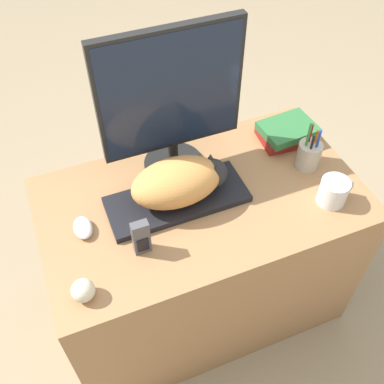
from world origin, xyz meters
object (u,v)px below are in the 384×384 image
object	(u,v)px
keyboard	(177,199)
cat	(181,181)
coffee_mug	(334,191)
pen_cup	(309,155)
computer_mouse	(83,228)
phone	(141,238)
book_stack	(287,132)
monitor	(171,99)
baseball	(83,290)

from	to	relation	value
keyboard	cat	size ratio (longest dim) A/B	1.44
coffee_mug	pen_cup	xyz separation A→B (m)	(0.01, 0.18, 0.01)
computer_mouse	pen_cup	distance (m)	0.82
phone	book_stack	bearing A→B (deg)	23.07
monitor	baseball	world-z (taller)	monitor
pen_cup	monitor	bearing A→B (deg)	157.70
keyboard	phone	bearing A→B (deg)	-139.52
computer_mouse	pen_cup	bearing A→B (deg)	-0.78
keyboard	computer_mouse	world-z (taller)	computer_mouse
cat	computer_mouse	distance (m)	0.35
cat	phone	bearing A→B (deg)	-141.81
coffee_mug	phone	xyz separation A→B (m)	(-0.65, 0.05, 0.02)
book_stack	coffee_mug	bearing A→B (deg)	-92.38
cat	monitor	bearing A→B (deg)	77.73
keyboard	book_stack	world-z (taller)	book_stack
coffee_mug	book_stack	size ratio (longest dim) A/B	0.61
cat	monitor	size ratio (longest dim) A/B	0.61
computer_mouse	book_stack	size ratio (longest dim) A/B	0.45
baseball	phone	bearing A→B (deg)	24.44
book_stack	cat	bearing A→B (deg)	-163.82
cat	book_stack	size ratio (longest dim) A/B	1.57
cat	phone	world-z (taller)	cat
pen_cup	cat	bearing A→B (deg)	178.39
pen_cup	coffee_mug	bearing A→B (deg)	-93.60
phone	book_stack	distance (m)	0.73
book_stack	phone	bearing A→B (deg)	-156.93
cat	computer_mouse	bearing A→B (deg)	-179.58
computer_mouse	pen_cup	xyz separation A→B (m)	(0.82, -0.01, 0.04)
keyboard	coffee_mug	size ratio (longest dim) A/B	3.70
phone	monitor	bearing A→B (deg)	54.95
cat	baseball	size ratio (longest dim) A/B	4.79
keyboard	pen_cup	bearing A→B (deg)	-1.57
keyboard	cat	xyz separation A→B (m)	(0.01, 0.00, 0.08)
monitor	pen_cup	size ratio (longest dim) A/B	2.72
coffee_mug	monitor	bearing A→B (deg)	140.39
keyboard	cat	distance (m)	0.09
keyboard	coffee_mug	xyz separation A→B (m)	(0.49, -0.19, 0.03)
computer_mouse	pen_cup	size ratio (longest dim) A/B	0.48
cat	coffee_mug	size ratio (longest dim) A/B	2.57
coffee_mug	baseball	xyz separation A→B (m)	(-0.86, -0.05, -0.01)
pen_cup	book_stack	world-z (taller)	pen_cup
monitor	baseball	xyz separation A→B (m)	(-0.42, -0.41, -0.26)
computer_mouse	coffee_mug	size ratio (longest dim) A/B	0.73
keyboard	computer_mouse	distance (m)	0.32
keyboard	phone	world-z (taller)	phone
keyboard	pen_cup	world-z (taller)	pen_cup
coffee_mug	book_stack	bearing A→B (deg)	87.62
computer_mouse	pen_cup	world-z (taller)	pen_cup
pen_cup	book_stack	xyz separation A→B (m)	(0.00, 0.15, -0.02)
baseball	phone	world-z (taller)	phone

